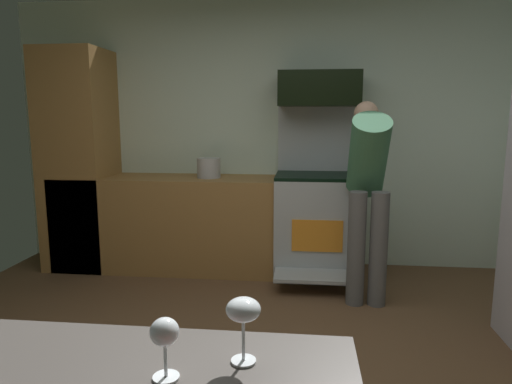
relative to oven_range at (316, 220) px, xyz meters
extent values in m
cube|color=silver|center=(-0.40, 0.37, 0.79)|extent=(5.20, 0.12, 2.60)
cube|color=olive|center=(-1.30, 0.01, -0.06)|extent=(2.40, 0.60, 0.90)
cube|color=olive|center=(-2.30, 0.01, 0.54)|extent=(0.60, 0.60, 2.10)
cube|color=#B2B8B9|center=(0.00, -0.01, -0.05)|extent=(0.76, 0.64, 0.92)
cube|color=black|center=(0.00, -0.01, 0.42)|extent=(0.76, 0.64, 0.03)
cube|color=#B2B8B9|center=(0.00, 0.28, 0.74)|extent=(0.76, 0.06, 0.62)
cube|color=orange|center=(0.00, -0.33, -0.06)|extent=(0.44, 0.01, 0.28)
cube|color=#B2B8B9|center=(0.00, -0.49, -0.37)|extent=(0.72, 0.31, 0.03)
cube|color=black|center=(0.00, 0.09, 1.21)|extent=(0.74, 0.38, 0.31)
cylinder|color=#5C5C5C|center=(0.29, -0.70, -0.06)|extent=(0.14, 0.14, 0.90)
cylinder|color=#5C5C5C|center=(0.46, -0.70, -0.06)|extent=(0.14, 0.14, 0.90)
cylinder|color=#417B56|center=(0.38, -0.54, 0.66)|extent=(0.30, 0.59, 0.69)
sphere|color=tan|center=(0.38, -0.32, 0.98)|extent=(0.20, 0.20, 0.20)
cylinder|color=silver|center=(-0.25, -3.22, 0.39)|extent=(0.06, 0.06, 0.01)
cylinder|color=silver|center=(-0.25, -3.22, 0.44)|extent=(0.01, 0.01, 0.10)
ellipsoid|color=silver|center=(-0.25, -3.22, 0.52)|extent=(0.08, 0.08, 0.06)
cylinder|color=silver|center=(-0.42, -3.31, 0.39)|extent=(0.06, 0.06, 0.01)
cylinder|color=silver|center=(-0.42, -3.31, 0.43)|extent=(0.01, 0.01, 0.07)
ellipsoid|color=silver|center=(-0.42, -3.31, 0.50)|extent=(0.06, 0.06, 0.06)
cylinder|color=#B7B6B7|center=(-1.02, 0.01, 0.48)|extent=(0.22, 0.22, 0.19)
camera|label=1|loc=(-0.12, -4.22, 0.96)|focal=32.12mm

